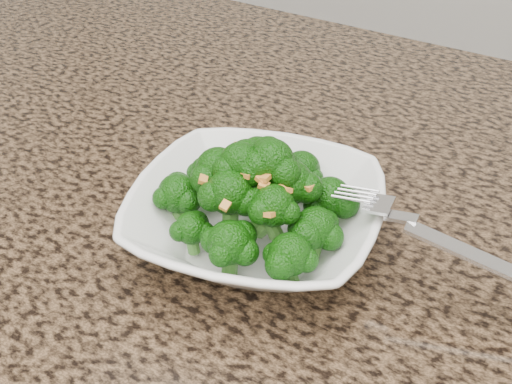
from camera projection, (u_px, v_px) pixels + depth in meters
The scene contains 5 objects.
granite_counter at pixel (195, 264), 0.53m from camera, with size 1.64×1.04×0.03m, color brown.
bowl at pixel (256, 218), 0.52m from camera, with size 0.20×0.20×0.05m, color white.
broccoli_pile at pixel (256, 160), 0.49m from camera, with size 0.18×0.18×0.06m, color #114C08, non-canonical shape.
garlic_topping at pixel (256, 120), 0.47m from camera, with size 0.11×0.11×0.01m, color #EF9C3A, non-canonical shape.
fork at pixel (407, 219), 0.47m from camera, with size 0.19×0.03×0.01m, color silver, non-canonical shape.
Camera 1 is at (0.26, -0.01, 1.24)m, focal length 45.00 mm.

